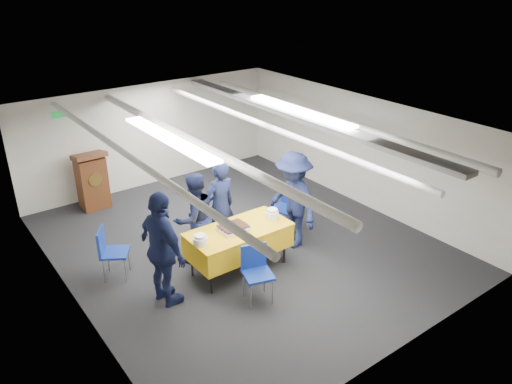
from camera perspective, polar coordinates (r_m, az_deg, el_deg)
ground at (r=9.18m, az=-1.66°, el=-5.83°), size 7.00×7.00×0.00m
room_shell at (r=8.77m, az=-2.85°, el=5.72°), size 6.00×7.00×2.30m
serving_table at (r=8.16m, az=-1.97°, el=-5.49°), size 1.69×0.83×0.77m
sheet_cake at (r=8.00m, az=-2.62°, el=-4.10°), size 0.46×0.36×0.08m
plate_stack_left at (r=7.64m, az=-6.38°, el=-5.45°), size 0.22×0.22×0.16m
plate_stack_right at (r=8.32m, az=1.85°, el=-2.55°), size 0.22×0.22×0.18m
podium at (r=10.76m, az=-18.23°, el=1.32°), size 0.62×0.53×1.25m
chair_near at (r=7.53m, az=-0.01°, el=-8.58°), size 0.52×0.52×0.87m
chair_right at (r=9.45m, az=3.55°, el=-1.25°), size 0.52×0.52×0.87m
chair_left at (r=8.32m, az=-16.45°, el=-6.19°), size 0.58×0.58×0.87m
sailor_a at (r=8.61m, az=-4.14°, el=-1.68°), size 0.64×0.44×1.68m
sailor_b at (r=8.37m, az=-7.04°, el=-2.98°), size 0.83×0.67×1.60m
sailor_c at (r=7.35m, az=-10.59°, el=-6.50°), size 0.53×1.09×1.81m
sailor_d at (r=8.76m, az=4.25°, el=-0.92°), size 0.69×1.16×1.77m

